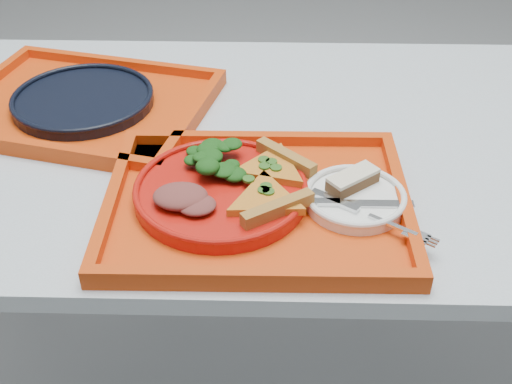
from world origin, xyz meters
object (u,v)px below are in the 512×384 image
Objects in this scene: tray_far at (84,108)px; dinner_plate at (221,193)px; tray_main at (257,205)px; navy_plate at (83,101)px; dessert_bar at (353,180)px.

dinner_plate reaches higher than tray_far.
navy_plate is at bearing 138.31° from tray_main.
dinner_plate is 0.39m from navy_plate.
dessert_bar is (0.20, 0.02, 0.02)m from dinner_plate.
tray_main is 1.73× the size of dinner_plate.
dinner_plate is (0.28, -0.28, 0.02)m from tray_far.
tray_far is at bearing 0.00° from navy_plate.
tray_main is 0.44m from tray_far.
dinner_plate reaches higher than navy_plate.
navy_plate is at bearing 134.61° from dinner_plate.
dessert_bar is at bearing -29.15° from navy_plate.
dinner_plate is at bearing 169.21° from tray_main.
navy_plate reaches higher than tray_far.
navy_plate is 3.06× the size of dessert_bar.
dinner_plate is 0.20m from dessert_bar.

